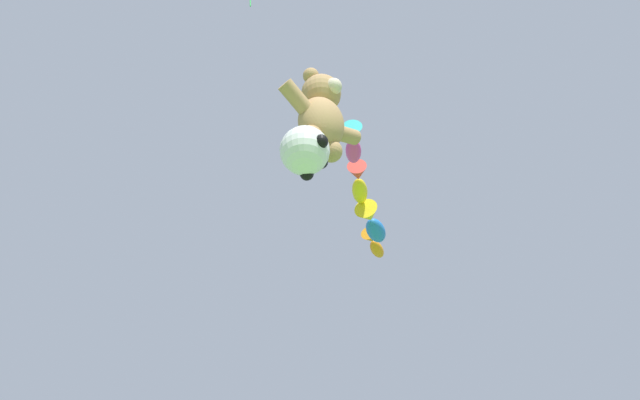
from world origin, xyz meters
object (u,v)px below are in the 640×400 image
object	(u,v)px
teddy_bear_kite	(321,114)
fish_kite_tangerine	(374,243)
fish_kite_goldfin	(359,182)
fish_kite_cobalt	(372,223)
soccer_ball_kite	(305,151)
fish_kite_magenta	(353,142)

from	to	relation	value
teddy_bear_kite	fish_kite_tangerine	xyz separation A→B (m)	(7.61, 4.81, 2.73)
fish_kite_goldfin	fish_kite_cobalt	world-z (taller)	fish_kite_goldfin
fish_kite_cobalt	soccer_ball_kite	bearing A→B (deg)	-151.60
soccer_ball_kite	fish_kite_magenta	distance (m)	4.55
fish_kite_cobalt	fish_kite_tangerine	distance (m)	2.41
fish_kite_goldfin	fish_kite_tangerine	bearing A→B (deg)	33.87
fish_kite_goldfin	soccer_ball_kite	bearing A→B (deg)	-151.40
teddy_bear_kite	fish_kite_magenta	bearing A→B (deg)	25.47
teddy_bear_kite	fish_kite_goldfin	bearing A→B (deg)	31.09
fish_kite_goldfin	fish_kite_tangerine	distance (m)	4.05
fish_kite_tangerine	fish_kite_magenta	bearing A→B (deg)	-144.77
teddy_bear_kite	fish_kite_magenta	size ratio (longest dim) A/B	1.82
fish_kite_magenta	fish_kite_cobalt	xyz separation A→B (m)	(3.40, 2.24, 0.28)
soccer_ball_kite	fish_kite_magenta	world-z (taller)	fish_kite_magenta
fish_kite_cobalt	fish_kite_goldfin	bearing A→B (deg)	-152.20
fish_kite_goldfin	fish_kite_magenta	bearing A→B (deg)	-142.42
fish_kite_magenta	teddy_bear_kite	bearing A→B (deg)	-154.53
soccer_ball_kite	fish_kite_tangerine	world-z (taller)	fish_kite_tangerine
fish_kite_tangerine	fish_kite_goldfin	bearing A→B (deg)	-146.13
soccer_ball_kite	fish_kite_tangerine	xyz separation A→B (m)	(8.13, 4.85, 4.33)
soccer_ball_kite	teddy_bear_kite	bearing A→B (deg)	4.30
fish_kite_cobalt	fish_kite_tangerine	world-z (taller)	fish_kite_tangerine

